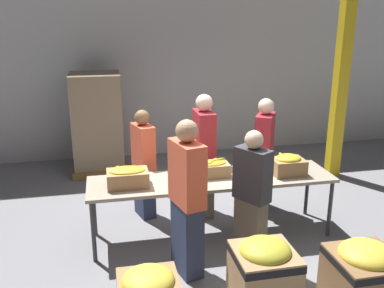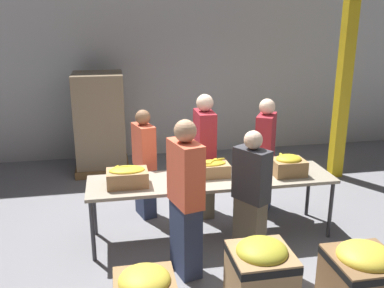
{
  "view_description": "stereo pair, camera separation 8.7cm",
  "coord_description": "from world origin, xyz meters",
  "px_view_note": "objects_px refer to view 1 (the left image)",
  "views": [
    {
      "loc": [
        -1.25,
        -4.77,
        2.73
      ],
      "look_at": [
        -0.22,
        0.15,
        1.2
      ],
      "focal_mm": 40.0,
      "sensor_mm": 36.0,
      "label": 1
    },
    {
      "loc": [
        -1.16,
        -4.78,
        2.73
      ],
      "look_at": [
        -0.22,
        0.15,
        1.2
      ],
      "focal_mm": 40.0,
      "sensor_mm": 36.0,
      "label": 2
    }
  ],
  "objects_px": {
    "banana_box_1": "(210,168)",
    "volunteer_0": "(264,156)",
    "sorting_table": "(212,182)",
    "banana_box_0": "(128,177)",
    "support_pillar": "(343,60)",
    "pallet_stack_0": "(97,124)",
    "volunteer_2": "(204,156)",
    "volunteer_4": "(144,165)",
    "volunteer_3": "(187,200)",
    "banana_box_2": "(288,164)",
    "donation_bin_1": "(263,280)",
    "volunteer_1": "(252,197)",
    "donation_bin_2": "(364,275)"
  },
  "relations": [
    {
      "from": "donation_bin_2",
      "to": "pallet_stack_0",
      "type": "xyz_separation_m",
      "value": [
        -2.46,
        4.39,
        0.51
      ]
    },
    {
      "from": "donation_bin_1",
      "to": "volunteer_3",
      "type": "bearing_deg",
      "value": 118.86
    },
    {
      "from": "support_pillar",
      "to": "pallet_stack_0",
      "type": "xyz_separation_m",
      "value": [
        -4.01,
        1.06,
        -1.13
      ]
    },
    {
      "from": "sorting_table",
      "to": "banana_box_0",
      "type": "bearing_deg",
      "value": -177.72
    },
    {
      "from": "donation_bin_2",
      "to": "banana_box_2",
      "type": "bearing_deg",
      "value": 93.63
    },
    {
      "from": "banana_box_1",
      "to": "banana_box_2",
      "type": "xyz_separation_m",
      "value": [
        0.97,
        -0.13,
        0.03
      ]
    },
    {
      "from": "volunteer_0",
      "to": "donation_bin_1",
      "type": "bearing_deg",
      "value": 9.33
    },
    {
      "from": "banana_box_1",
      "to": "volunteer_0",
      "type": "bearing_deg",
      "value": 30.45
    },
    {
      "from": "sorting_table",
      "to": "banana_box_2",
      "type": "xyz_separation_m",
      "value": [
        0.97,
        -0.06,
        0.18
      ]
    },
    {
      "from": "banana_box_1",
      "to": "volunteer_4",
      "type": "xyz_separation_m",
      "value": [
        -0.77,
        0.68,
        -0.14
      ]
    },
    {
      "from": "banana_box_0",
      "to": "pallet_stack_0",
      "type": "distance_m",
      "value": 2.79
    },
    {
      "from": "volunteer_4",
      "to": "banana_box_1",
      "type": "bearing_deg",
      "value": 31.77
    },
    {
      "from": "volunteer_4",
      "to": "donation_bin_2",
      "type": "relative_size",
      "value": 2.21
    },
    {
      "from": "volunteer_3",
      "to": "support_pillar",
      "type": "relative_size",
      "value": 0.43
    },
    {
      "from": "donation_bin_2",
      "to": "pallet_stack_0",
      "type": "height_order",
      "value": "pallet_stack_0"
    },
    {
      "from": "support_pillar",
      "to": "volunteer_0",
      "type": "bearing_deg",
      "value": -148.32
    },
    {
      "from": "sorting_table",
      "to": "volunteer_0",
      "type": "height_order",
      "value": "volunteer_0"
    },
    {
      "from": "volunteer_3",
      "to": "volunteer_4",
      "type": "height_order",
      "value": "volunteer_3"
    },
    {
      "from": "donation_bin_2",
      "to": "support_pillar",
      "type": "bearing_deg",
      "value": 65.05
    },
    {
      "from": "banana_box_1",
      "to": "pallet_stack_0",
      "type": "distance_m",
      "value": 2.99
    },
    {
      "from": "volunteer_0",
      "to": "volunteer_3",
      "type": "distance_m",
      "value": 1.91
    },
    {
      "from": "volunteer_3",
      "to": "donation_bin_2",
      "type": "bearing_deg",
      "value": -136.04
    },
    {
      "from": "banana_box_2",
      "to": "support_pillar",
      "type": "height_order",
      "value": "support_pillar"
    },
    {
      "from": "volunteer_4",
      "to": "pallet_stack_0",
      "type": "height_order",
      "value": "pallet_stack_0"
    },
    {
      "from": "sorting_table",
      "to": "volunteer_2",
      "type": "height_order",
      "value": "volunteer_2"
    },
    {
      "from": "banana_box_1",
      "to": "volunteer_0",
      "type": "height_order",
      "value": "volunteer_0"
    },
    {
      "from": "donation_bin_2",
      "to": "banana_box_1",
      "type": "bearing_deg",
      "value": 121.68
    },
    {
      "from": "support_pillar",
      "to": "volunteer_1",
      "type": "bearing_deg",
      "value": -135.86
    },
    {
      "from": "sorting_table",
      "to": "volunteer_3",
      "type": "relative_size",
      "value": 1.76
    },
    {
      "from": "volunteer_0",
      "to": "pallet_stack_0",
      "type": "xyz_separation_m",
      "value": [
        -2.29,
        2.12,
        0.06
      ]
    },
    {
      "from": "banana_box_0",
      "to": "pallet_stack_0",
      "type": "bearing_deg",
      "value": 97.34
    },
    {
      "from": "banana_box_1",
      "to": "sorting_table",
      "type": "bearing_deg",
      "value": -86.24
    },
    {
      "from": "donation_bin_1",
      "to": "banana_box_1",
      "type": "bearing_deg",
      "value": 91.9
    },
    {
      "from": "volunteer_2",
      "to": "volunteer_3",
      "type": "height_order",
      "value": "volunteer_3"
    },
    {
      "from": "volunteer_0",
      "to": "pallet_stack_0",
      "type": "relative_size",
      "value": 0.93
    },
    {
      "from": "donation_bin_1",
      "to": "volunteer_2",
      "type": "bearing_deg",
      "value": 90.25
    },
    {
      "from": "volunteer_2",
      "to": "banana_box_0",
      "type": "bearing_deg",
      "value": -58.01
    },
    {
      "from": "banana_box_1",
      "to": "volunteer_1",
      "type": "bearing_deg",
      "value": -63.98
    },
    {
      "from": "support_pillar",
      "to": "pallet_stack_0",
      "type": "distance_m",
      "value": 4.3
    },
    {
      "from": "banana_box_1",
      "to": "volunteer_3",
      "type": "bearing_deg",
      "value": -119.39
    },
    {
      "from": "banana_box_0",
      "to": "donation_bin_2",
      "type": "relative_size",
      "value": 0.7
    },
    {
      "from": "banana_box_0",
      "to": "volunteer_3",
      "type": "xyz_separation_m",
      "value": [
        0.57,
        -0.69,
        -0.05
      ]
    },
    {
      "from": "banana_box_0",
      "to": "donation_bin_1",
      "type": "bearing_deg",
      "value": -56.21
    },
    {
      "from": "volunteer_2",
      "to": "volunteer_1",
      "type": "bearing_deg",
      "value": 12.37
    },
    {
      "from": "banana_box_0",
      "to": "sorting_table",
      "type": "bearing_deg",
      "value": 2.28
    },
    {
      "from": "volunteer_4",
      "to": "sorting_table",
      "type": "bearing_deg",
      "value": 29.08
    },
    {
      "from": "banana_box_2",
      "to": "volunteer_1",
      "type": "bearing_deg",
      "value": -141.91
    },
    {
      "from": "banana_box_1",
      "to": "banana_box_2",
      "type": "bearing_deg",
      "value": -7.8
    },
    {
      "from": "banana_box_0",
      "to": "donation_bin_1",
      "type": "distance_m",
      "value": 2.01
    },
    {
      "from": "banana_box_1",
      "to": "volunteer_0",
      "type": "distance_m",
      "value": 1.05
    }
  ]
}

